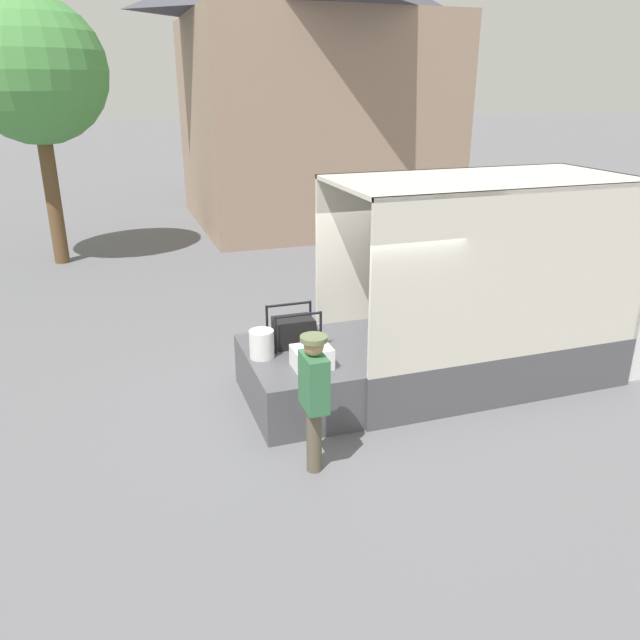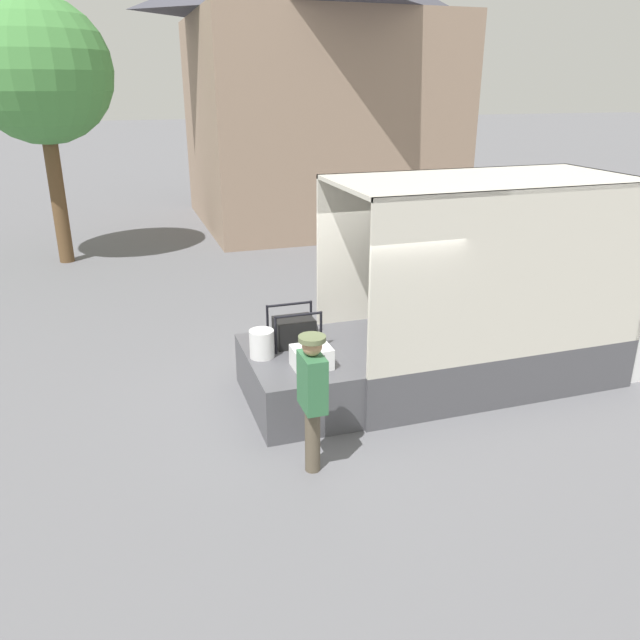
{
  "view_description": "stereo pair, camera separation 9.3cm",
  "coord_description": "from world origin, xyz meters",
  "px_view_note": "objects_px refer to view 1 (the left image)",
  "views": [
    {
      "loc": [
        -2.87,
        -7.59,
        4.26
      ],
      "look_at": [
        -0.36,
        -0.2,
        1.31
      ],
      "focal_mm": 35.0,
      "sensor_mm": 36.0,
      "label": 1
    },
    {
      "loc": [
        -2.78,
        -7.62,
        4.26
      ],
      "look_at": [
        -0.36,
        -0.2,
        1.31
      ],
      "focal_mm": 35.0,
      "sensor_mm": 36.0,
      "label": 2
    }
  ],
  "objects_px": {
    "microwave": "(312,357)",
    "box_truck": "(553,309)",
    "portable_generator": "(295,331)",
    "worker_person": "(314,390)",
    "orange_bucket": "(262,344)",
    "street_tree": "(34,72)"
  },
  "relations": [
    {
      "from": "portable_generator",
      "to": "worker_person",
      "type": "distance_m",
      "value": 2.03
    },
    {
      "from": "microwave",
      "to": "street_tree",
      "type": "relative_size",
      "value": 0.08
    },
    {
      "from": "box_truck",
      "to": "worker_person",
      "type": "xyz_separation_m",
      "value": [
        -4.53,
        -1.63,
        0.11
      ]
    },
    {
      "from": "worker_person",
      "to": "orange_bucket",
      "type": "bearing_deg",
      "value": 96.32
    },
    {
      "from": "microwave",
      "to": "portable_generator",
      "type": "relative_size",
      "value": 0.74
    },
    {
      "from": "portable_generator",
      "to": "orange_bucket",
      "type": "bearing_deg",
      "value": -153.0
    },
    {
      "from": "microwave",
      "to": "box_truck",
      "type": "bearing_deg",
      "value": 6.2
    },
    {
      "from": "worker_person",
      "to": "street_tree",
      "type": "xyz_separation_m",
      "value": [
        -3.23,
        10.82,
        3.49
      ]
    },
    {
      "from": "portable_generator",
      "to": "street_tree",
      "type": "bearing_deg",
      "value": 112.2
    },
    {
      "from": "orange_bucket",
      "to": "microwave",
      "type": "bearing_deg",
      "value": -43.83
    },
    {
      "from": "microwave",
      "to": "portable_generator",
      "type": "height_order",
      "value": "portable_generator"
    },
    {
      "from": "microwave",
      "to": "portable_generator",
      "type": "bearing_deg",
      "value": 89.12
    },
    {
      "from": "box_truck",
      "to": "portable_generator",
      "type": "relative_size",
      "value": 8.85
    },
    {
      "from": "portable_generator",
      "to": "worker_person",
      "type": "relative_size",
      "value": 0.41
    },
    {
      "from": "portable_generator",
      "to": "street_tree",
      "type": "xyz_separation_m",
      "value": [
        -3.6,
        8.83,
        3.57
      ]
    },
    {
      "from": "portable_generator",
      "to": "street_tree",
      "type": "height_order",
      "value": "street_tree"
    },
    {
      "from": "box_truck",
      "to": "street_tree",
      "type": "distance_m",
      "value": 12.55
    },
    {
      "from": "microwave",
      "to": "orange_bucket",
      "type": "height_order",
      "value": "orange_bucket"
    },
    {
      "from": "microwave",
      "to": "orange_bucket",
      "type": "bearing_deg",
      "value": 136.17
    },
    {
      "from": "worker_person",
      "to": "microwave",
      "type": "bearing_deg",
      "value": 73.08
    },
    {
      "from": "microwave",
      "to": "street_tree",
      "type": "bearing_deg",
      "value": 110.43
    },
    {
      "from": "orange_bucket",
      "to": "box_truck",
      "type": "bearing_deg",
      "value": -0.88
    }
  ]
}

